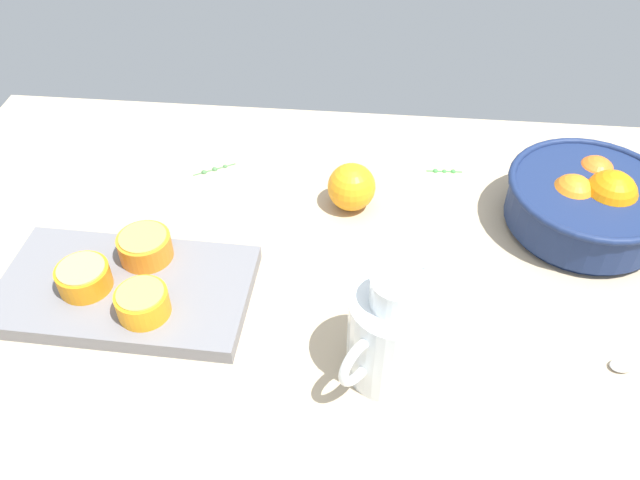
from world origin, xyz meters
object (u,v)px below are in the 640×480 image
Objects in this scene: orange_half_2 at (145,247)px; loose_orange_1 at (352,187)px; cutting_board at (125,290)px; orange_half_0 at (143,303)px; juice_pitcher at (392,337)px; orange_half_1 at (84,277)px; fruit_bowl at (588,202)px.

loose_orange_1 reaches higher than orange_half_2.
orange_half_0 is at bearing -46.42° from cutting_board.
loose_orange_1 is at bearing 102.00° from juice_pitcher.
juice_pitcher is 2.20× the size of loose_orange_1.
orange_half_2 reaches higher than cutting_board.
orange_half_2 is (6.74, 6.70, 0.14)cm from orange_half_1.
orange_half_1 is (-42.65, 8.02, -1.98)cm from juice_pitcher.
orange_half_2 is (-2.84, 10.56, 0.05)cm from orange_half_0.
fruit_bowl reaches higher than orange_half_2.
fruit_bowl reaches higher than cutting_board.
juice_pitcher is 2.22× the size of orange_half_2.
cutting_board is 4.80× the size of orange_half_1.
juice_pitcher is at bearing -134.60° from fruit_bowl.
fruit_bowl is 76.29cm from orange_half_1.
orange_half_0 is (4.57, -4.80, 3.14)cm from cutting_board.
orange_half_2 is at bearing 105.04° from orange_half_0.
fruit_bowl is 1.48× the size of juice_pitcher.
orange_half_2 reaches higher than orange_half_1.
cutting_board is (-37.65, 8.96, -5.03)cm from juice_pitcher.
juice_pitcher is at bearing -22.28° from orange_half_2.
juice_pitcher is 0.48× the size of cutting_board.
orange_half_2 is at bearing 73.21° from cutting_board.
orange_half_1 is at bearing 169.35° from juice_pitcher.
cutting_board is 4.53× the size of loose_orange_1.
orange_half_1 is 43.16cm from loose_orange_1.
juice_pitcher reaches higher than loose_orange_1.
fruit_bowl is 3.30× the size of orange_half_2.
fruit_bowl is 68.01cm from orange_half_2.
loose_orange_1 reaches higher than orange_half_1.
cutting_board is at bearing 166.61° from juice_pitcher.
fruit_bowl is 3.59× the size of orange_half_0.
orange_half_1 reaches higher than cutting_board.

